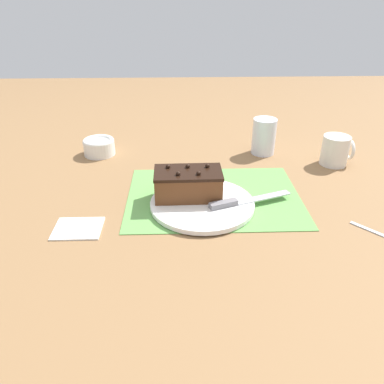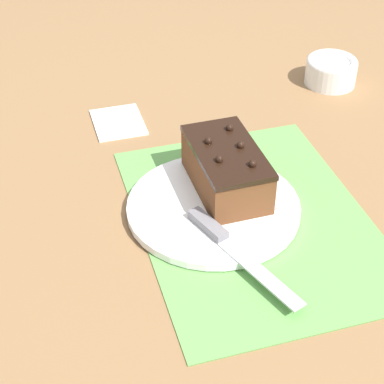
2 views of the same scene
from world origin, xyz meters
TOP-DOWN VIEW (x-y plane):
  - ground_plane at (0.00, 0.00)m, footprint 3.00×3.00m
  - placemat_woven at (0.00, 0.00)m, footprint 0.46×0.34m
  - cake_plate at (-0.03, -0.05)m, footprint 0.27×0.27m
  - chocolate_cake at (-0.07, -0.02)m, footprint 0.17×0.10m
  - serving_knife at (0.05, -0.06)m, footprint 0.22×0.10m
  - drinking_glass at (0.19, 0.29)m, footprint 0.08×0.08m
  - small_bowl at (-0.36, 0.30)m, footprint 0.10×0.10m
  - coffee_mug at (0.40, 0.20)m, footprint 0.09×0.08m
  - folded_napkin at (-0.33, -0.14)m, footprint 0.11×0.09m

SIDE VIEW (x-z plane):
  - ground_plane at x=0.00m, z-range 0.00..0.00m
  - placemat_woven at x=0.00m, z-range 0.00..0.00m
  - folded_napkin at x=-0.33m, z-range 0.00..0.01m
  - cake_plate at x=-0.03m, z-range 0.00..0.02m
  - serving_knife at x=0.05m, z-range 0.01..0.03m
  - small_bowl at x=-0.36m, z-range 0.00..0.06m
  - coffee_mug at x=0.40m, z-range 0.00..0.09m
  - chocolate_cake at x=-0.07m, z-range 0.01..0.09m
  - drinking_glass at x=0.19m, z-range 0.00..0.12m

